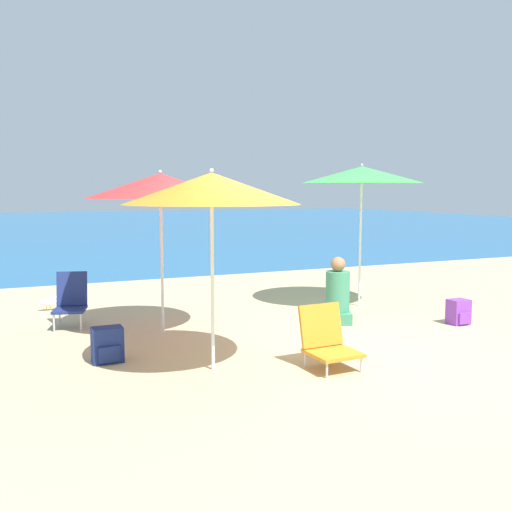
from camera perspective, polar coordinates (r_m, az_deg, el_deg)
The scene contains 12 objects.
ground_plane at distance 6.62m, azimuth 4.93°, elevation -9.65°, with size 60.00×60.00×0.00m, color #C6B284.
sea_water at distance 31.86m, azimuth -18.22°, elevation 2.91°, with size 60.00×40.00×0.01m.
beach_umbrella_orange at distance 5.75m, azimuth -4.46°, elevation 6.73°, with size 1.79×1.79×2.07m.
beach_umbrella_red at distance 7.40m, azimuth -9.54°, elevation 6.92°, with size 1.89×1.89×2.11m.
beach_umbrella_green at distance 9.19m, azimuth 10.52°, elevation 7.97°, with size 1.92×1.92×2.27m.
beach_chair_navy at distance 8.18m, azimuth -18.03°, elevation -4.15°, with size 0.53×0.59×0.74m.
beach_chair_orange at distance 6.09m, azimuth 7.13°, elevation -8.31°, with size 0.52×0.57×0.64m.
person_seated_near at distance 8.07m, azimuth 8.15°, elevation -3.96°, with size 0.52×0.55×0.93m.
backpack_purple at distance 8.42m, azimuth 19.60°, elevation -5.30°, with size 0.27×0.25×0.35m.
backpack_navy at distance 6.42m, azimuth -14.63°, elevation -8.61°, with size 0.33×0.25×0.38m.
water_bottle at distance 6.55m, azimuth 5.93°, elevation -8.81°, with size 0.08×0.08×0.29m.
seagull at distance 9.38m, azimuth -20.01°, elevation -4.33°, with size 0.27×0.11×0.23m.
Camera 1 is at (-3.06, -5.57, 1.84)m, focal length 40.00 mm.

